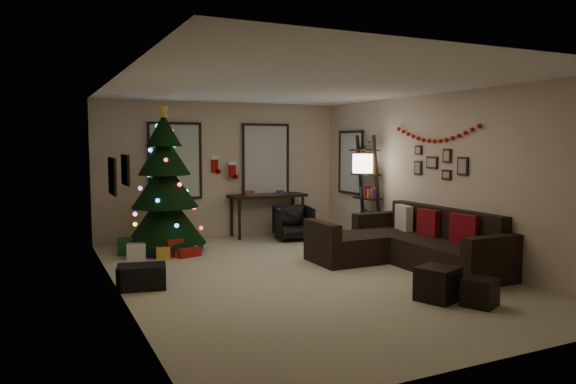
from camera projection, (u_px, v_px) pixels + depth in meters
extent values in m
plane|color=#BAB18D|center=(300.00, 275.00, 7.80)|extent=(7.00, 7.00, 0.00)
plane|color=white|center=(300.00, 86.00, 7.55)|extent=(7.00, 7.00, 0.00)
plane|color=beige|center=(222.00, 170.00, 10.82)|extent=(5.00, 0.00, 5.00)
plane|color=beige|center=(487.00, 209.00, 4.53)|extent=(5.00, 0.00, 5.00)
plane|color=beige|center=(118.00, 188.00, 6.60)|extent=(0.00, 7.00, 7.00)
plane|color=beige|center=(437.00, 177.00, 8.74)|extent=(0.00, 7.00, 7.00)
cube|color=#728CB2|center=(175.00, 161.00, 10.37)|extent=(0.94, 0.02, 1.35)
cube|color=beige|center=(175.00, 161.00, 10.37)|extent=(0.94, 0.03, 1.35)
cube|color=#728CB2|center=(266.00, 160.00, 11.18)|extent=(0.94, 0.02, 1.35)
cube|color=beige|center=(266.00, 160.00, 11.18)|extent=(0.94, 0.03, 1.35)
cube|color=#728CB2|center=(351.00, 163.00, 11.01)|extent=(0.05, 0.27, 1.17)
cube|color=beige|center=(351.00, 163.00, 11.01)|extent=(0.05, 0.45, 1.17)
cylinder|color=black|center=(166.00, 242.00, 9.50)|extent=(0.10, 0.10, 0.31)
cone|color=black|center=(165.00, 216.00, 9.46)|extent=(1.41, 1.41, 0.98)
cone|color=black|center=(165.00, 184.00, 9.41)|extent=(1.16, 1.16, 0.83)
cone|color=black|center=(164.00, 154.00, 9.36)|extent=(0.91, 0.91, 0.73)
cone|color=black|center=(164.00, 130.00, 9.32)|extent=(0.62, 0.62, 0.57)
cylinder|color=maroon|center=(166.00, 250.00, 9.51)|extent=(1.14, 1.14, 0.04)
cube|color=#14591E|center=(186.00, 245.00, 9.45)|extent=(0.35, 0.28, 0.22)
cube|color=maroon|center=(173.00, 247.00, 9.05)|extent=(0.28, 0.25, 0.30)
cube|color=navy|center=(195.00, 242.00, 9.83)|extent=(0.25, 0.30, 0.18)
cube|color=silver|center=(136.00, 251.00, 8.84)|extent=(0.30, 0.22, 0.25)
cube|color=gold|center=(163.00, 253.00, 8.83)|extent=(0.22, 0.22, 0.20)
cube|color=#14591E|center=(126.00, 246.00, 9.20)|extent=(0.26, 0.26, 0.28)
cube|color=maroon|center=(187.00, 252.00, 9.05)|extent=(0.40, 0.30, 0.15)
cube|color=navy|center=(154.00, 251.00, 9.05)|extent=(0.23, 0.23, 0.17)
cube|color=silver|center=(174.00, 245.00, 9.49)|extent=(0.35, 0.30, 0.22)
cube|color=black|center=(426.00, 252.00, 8.35)|extent=(0.92, 2.45, 0.43)
cube|color=black|center=(444.00, 222.00, 8.46)|extent=(0.20, 2.45, 0.46)
cube|color=black|center=(492.00, 261.00, 7.15)|extent=(0.92, 0.20, 0.67)
cube|color=black|center=(377.00, 231.00, 9.53)|extent=(0.92, 0.20, 0.67)
cube|color=black|center=(350.00, 248.00, 8.66)|extent=(0.87, 0.92, 0.43)
cube|color=black|center=(322.00, 243.00, 8.42)|extent=(0.18, 0.92, 0.67)
cube|color=maroon|center=(464.00, 230.00, 7.83)|extent=(0.19, 0.47, 0.46)
cube|color=maroon|center=(428.00, 223.00, 8.54)|extent=(0.13, 0.42, 0.41)
cube|color=beige|center=(404.00, 218.00, 9.11)|extent=(0.22, 0.46, 0.44)
cube|color=black|center=(438.00, 284.00, 6.50)|extent=(0.56, 0.56, 0.41)
cube|color=black|center=(480.00, 292.00, 6.28)|extent=(0.46, 0.46, 0.33)
cube|color=black|center=(267.00, 196.00, 10.99)|extent=(1.58, 0.57, 0.06)
cylinder|color=black|center=(239.00, 220.00, 10.53)|extent=(0.06, 0.06, 0.79)
cylinder|color=black|center=(232.00, 217.00, 10.94)|extent=(0.06, 0.06, 0.79)
cylinder|color=black|center=(303.00, 216.00, 11.13)|extent=(0.06, 0.06, 0.79)
cylinder|color=black|center=(293.00, 213.00, 11.53)|extent=(0.06, 0.06, 0.79)
imported|color=black|center=(293.00, 223.00, 10.57)|extent=(0.77, 0.74, 0.67)
cube|color=black|center=(377.00, 190.00, 9.96)|extent=(0.05, 0.05, 2.05)
cube|color=black|center=(361.00, 188.00, 10.45)|extent=(0.05, 0.05, 2.05)
cube|color=black|center=(367.00, 222.00, 10.25)|extent=(0.30, 0.57, 0.03)
cube|color=black|center=(368.00, 198.00, 10.21)|extent=(0.30, 0.57, 0.03)
cube|color=black|center=(368.00, 174.00, 10.17)|extent=(0.30, 0.57, 0.03)
cube|color=black|center=(368.00, 150.00, 10.13)|extent=(0.30, 0.57, 0.03)
imported|color=#4C4C4C|center=(364.00, 148.00, 10.27)|extent=(0.53, 0.50, 0.48)
cylinder|color=black|center=(362.00, 246.00, 9.84)|extent=(0.30, 0.30, 0.03)
cylinder|color=black|center=(362.00, 207.00, 9.77)|extent=(0.03, 0.03, 1.43)
cylinder|color=white|center=(363.00, 163.00, 9.70)|extent=(0.36, 0.36, 0.34)
cube|color=black|center=(112.00, 176.00, 7.20)|extent=(0.04, 0.60, 0.50)
cube|color=tan|center=(112.00, 176.00, 7.20)|extent=(0.01, 0.54, 0.45)
cube|color=black|center=(125.00, 170.00, 6.16)|extent=(0.04, 0.45, 0.35)
cube|color=beige|center=(125.00, 170.00, 6.16)|extent=(0.01, 0.40, 0.31)
cube|color=black|center=(463.00, 166.00, 8.18)|extent=(0.03, 0.22, 0.28)
cube|color=black|center=(447.00, 156.00, 8.48)|extent=(0.03, 0.18, 0.22)
cube|color=black|center=(447.00, 175.00, 8.51)|extent=(0.03, 0.20, 0.16)
cube|color=black|center=(432.00, 163.00, 8.80)|extent=(0.03, 0.26, 0.20)
cube|color=black|center=(418.00, 168.00, 9.13)|extent=(0.03, 0.18, 0.24)
cube|color=black|center=(419.00, 150.00, 9.10)|extent=(0.03, 0.16, 0.16)
cube|color=#990F0C|center=(215.00, 165.00, 10.73)|extent=(0.14, 0.04, 0.30)
cube|color=white|center=(214.00, 158.00, 10.72)|extent=(0.16, 0.05, 0.08)
cube|color=#990F0C|center=(218.00, 171.00, 10.77)|extent=(0.10, 0.04, 0.08)
cube|color=#990F0C|center=(232.00, 170.00, 10.77)|extent=(0.14, 0.04, 0.30)
cube|color=white|center=(232.00, 163.00, 10.76)|extent=(0.16, 0.05, 0.08)
cube|color=#990F0C|center=(236.00, 177.00, 10.82)|extent=(0.10, 0.04, 0.08)
cube|color=black|center=(142.00, 277.00, 7.05)|extent=(0.69, 0.53, 0.31)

